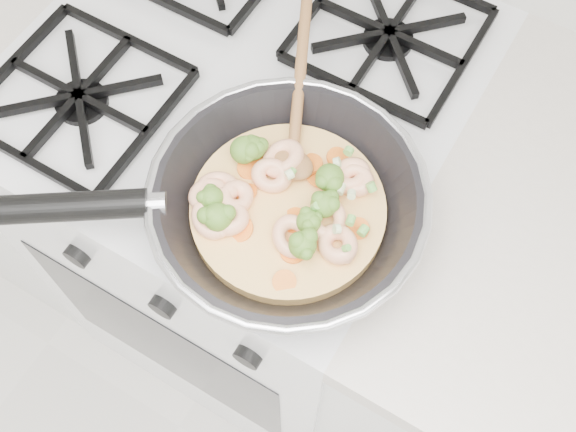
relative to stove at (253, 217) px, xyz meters
The scene contains 2 objects.
stove is the anchor object (origin of this frame).
skillet 0.55m from the stove, 44.83° to the right, with size 0.45×0.48×0.10m.
Camera 1 is at (0.36, 1.22, 1.65)m, focal length 43.17 mm.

